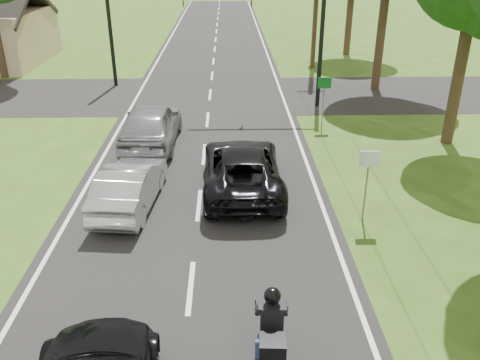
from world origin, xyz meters
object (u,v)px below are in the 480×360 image
sign_white (368,169)px  dark_suv (242,168)px  motorcycle_rider (271,343)px  silver_suv (151,124)px  silver_sedan (130,186)px  traffic_signal (281,16)px  sign_green (324,90)px

sign_white → dark_suv: bearing=147.8°
motorcycle_rider → dark_suv: bearing=95.2°
motorcycle_rider → silver_suv: size_ratio=0.45×
dark_suv → silver_sedan: size_ratio=1.28×
dark_suv → traffic_signal: size_ratio=0.81×
silver_sedan → sign_white: bearing=176.8°
silver_sedan → silver_suv: size_ratio=0.82×
dark_suv → sign_white: sign_white is taller
sign_white → sign_green: 8.00m
motorcycle_rider → sign_white: (3.08, 5.60, 0.85)m
silver_suv → sign_white: (6.74, -6.01, 0.74)m
dark_suv → silver_sedan: bearing=17.1°
motorcycle_rider → sign_green: (3.28, 13.60, 0.85)m
silver_suv → sign_green: size_ratio=2.32×
silver_suv → dark_suv: bearing=132.3°
sign_white → traffic_signal: bearing=97.0°
dark_suv → sign_green: sign_green is taller
silver_sedan → sign_white: (6.72, -1.02, 0.92)m
traffic_signal → sign_green: 4.24m
silver_suv → sign_green: bearing=-162.6°
sign_white → sign_green: size_ratio=1.00×
silver_sedan → dark_suv: bearing=-156.5°
silver_sedan → motorcycle_rider: bearing=124.3°
silver_sedan → sign_white: size_ratio=1.90×
silver_suv → traffic_signal: (5.38, 5.00, 3.28)m
silver_suv → traffic_signal: bearing=-135.6°
silver_suv → traffic_signal: size_ratio=0.77×
motorcycle_rider → silver_sedan: (-3.64, 6.62, -0.07)m
motorcycle_rider → silver_suv: motorcycle_rider is taller
silver_suv → traffic_signal: 8.04m
motorcycle_rider → sign_green: 14.01m
traffic_signal → sign_green: size_ratio=3.00×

